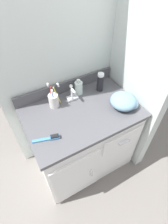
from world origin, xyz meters
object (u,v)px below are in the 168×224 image
(toothbrush_cup, at_px, (54,100))
(shaving_cream_can, at_px, (100,82))
(hairbrush, at_px, (50,138))
(hand_towel, at_px, (125,101))
(soap_dispenser, at_px, (79,88))

(toothbrush_cup, bearing_deg, shaving_cream_can, -1.20)
(hairbrush, xyz_separation_m, hand_towel, (0.63, 0.01, 0.04))
(toothbrush_cup, relative_size, hand_towel, 0.93)
(toothbrush_cup, xyz_separation_m, hand_towel, (0.48, -0.27, -0.01))
(soap_dispenser, relative_size, shaving_cream_can, 0.85)
(hairbrush, bearing_deg, toothbrush_cup, 78.37)
(soap_dispenser, xyz_separation_m, hairbrush, (-0.39, -0.33, -0.05))
(toothbrush_cup, distance_m, hairbrush, 0.33)
(toothbrush_cup, distance_m, hand_towel, 0.56)
(toothbrush_cup, distance_m, shaving_cream_can, 0.42)
(toothbrush_cup, relative_size, soap_dispenser, 1.37)
(shaving_cream_can, bearing_deg, soap_dispenser, 164.13)
(soap_dispenser, relative_size, hairbrush, 0.78)
(toothbrush_cup, xyz_separation_m, shaving_cream_can, (0.42, -0.01, 0.02))
(shaving_cream_can, bearing_deg, hand_towel, -77.39)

